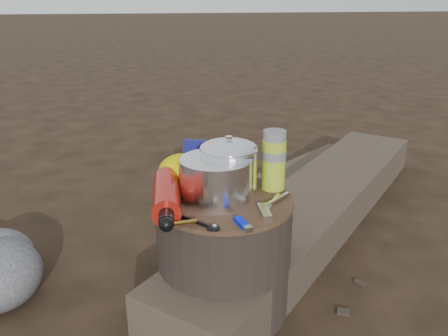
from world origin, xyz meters
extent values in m
plane|color=black|center=(0.00, 0.00, 0.00)|extent=(60.00, 60.00, 0.00)
cylinder|color=black|center=(0.00, 0.00, 0.19)|extent=(0.41, 0.41, 0.38)
cube|color=#403429|center=(0.51, 0.47, 0.08)|extent=(1.64, 1.65, 0.17)
cube|color=#403429|center=(0.56, 0.91, 0.05)|extent=(1.02, 0.81, 0.09)
cylinder|color=white|center=(-0.02, 0.00, 0.45)|extent=(0.21, 0.21, 0.13)
cylinder|color=white|center=(0.02, 0.04, 0.47)|extent=(0.17, 0.17, 0.17)
cylinder|color=#94B023|center=(0.17, 0.05, 0.47)|extent=(0.07, 0.07, 0.19)
cylinder|color=black|center=(0.09, 0.12, 0.45)|extent=(0.09, 0.09, 0.13)
ellipsoid|color=#BAAE00|center=(-0.11, 0.14, 0.43)|extent=(0.15, 0.12, 0.10)
cube|color=#0E0E5A|center=(-0.04, 0.17, 0.45)|extent=(0.11, 0.06, 0.13)
cube|color=#0018E0|center=(0.01, -0.18, 0.39)|extent=(0.03, 0.08, 0.01)
cube|color=silver|center=(0.09, -0.12, 0.39)|extent=(0.03, 0.09, 0.01)
camera|label=1|loc=(-0.27, -1.24, 0.95)|focal=37.17mm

